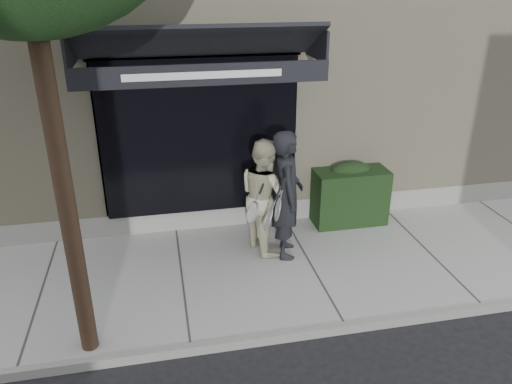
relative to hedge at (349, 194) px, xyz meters
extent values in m
plane|color=black|center=(-1.10, -1.25, -0.66)|extent=(80.00, 80.00, 0.00)
cube|color=#A1A29C|center=(-1.10, -1.25, -0.60)|extent=(20.00, 3.00, 0.12)
cube|color=gray|center=(-1.10, -2.80, -0.59)|extent=(20.00, 0.10, 0.14)
cube|color=#C1B593|center=(-1.10, 3.75, 2.09)|extent=(14.00, 7.00, 5.50)
cube|color=gray|center=(-1.10, 0.45, -0.41)|extent=(14.02, 0.42, 0.50)
cube|color=black|center=(-2.60, 0.30, 1.14)|extent=(3.20, 0.30, 2.60)
cube|color=gray|center=(-4.20, 0.45, 1.14)|extent=(0.08, 0.40, 2.60)
cube|color=gray|center=(-1.00, 0.45, 1.14)|extent=(0.08, 0.40, 2.60)
cube|color=gray|center=(-2.60, 0.45, 2.48)|extent=(3.36, 0.40, 0.12)
cube|color=black|center=(-2.60, -0.25, 2.74)|extent=(3.60, 1.03, 0.55)
cube|color=black|center=(-2.60, -0.75, 2.35)|extent=(3.60, 0.05, 0.30)
cube|color=white|center=(-2.60, -0.78, 2.35)|extent=(2.20, 0.01, 0.10)
cube|color=black|center=(-4.38, -0.25, 2.66)|extent=(0.04, 1.00, 0.45)
cube|color=black|center=(-0.82, -0.25, 2.66)|extent=(0.04, 1.00, 0.45)
cube|color=black|center=(0.00, 0.00, -0.04)|extent=(1.30, 0.70, 1.00)
ellipsoid|color=black|center=(0.00, 0.00, 0.46)|extent=(0.71, 0.38, 0.27)
cylinder|color=black|center=(-4.30, -2.55, 1.74)|extent=(0.20, 0.20, 4.80)
imported|color=black|center=(-1.40, -0.89, 0.49)|extent=(0.62, 0.83, 2.06)
torus|color=silver|center=(-1.62, -1.21, 0.42)|extent=(0.12, 0.31, 0.30)
cylinder|color=silver|center=(-1.62, -1.21, 0.42)|extent=(0.09, 0.27, 0.27)
cylinder|color=silver|center=(-1.62, -1.21, 0.42)|extent=(0.18, 0.04, 0.05)
cylinder|color=black|center=(-1.62, -1.21, 0.42)|extent=(0.20, 0.06, 0.07)
torus|color=silver|center=(-1.79, -1.31, 0.32)|extent=(0.16, 0.32, 0.30)
cylinder|color=silver|center=(-1.79, -1.31, 0.32)|extent=(0.13, 0.28, 0.26)
cylinder|color=silver|center=(-1.79, -1.31, 0.32)|extent=(0.18, 0.04, 0.08)
cylinder|color=black|center=(-1.79, -1.31, 0.32)|extent=(0.20, 0.06, 0.09)
imported|color=beige|center=(-1.70, -0.63, 0.40)|extent=(0.95, 1.08, 1.87)
torus|color=silver|center=(-1.96, -0.96, 0.27)|extent=(0.20, 0.33, 0.29)
cylinder|color=silver|center=(-1.96, -0.96, 0.27)|extent=(0.16, 0.29, 0.25)
cylinder|color=silver|center=(-1.96, -0.96, 0.27)|extent=(0.17, 0.06, 0.09)
cylinder|color=black|center=(-1.96, -0.96, 0.27)|extent=(0.20, 0.07, 0.11)
camera|label=1|loc=(-3.29, -7.67, 3.65)|focal=35.00mm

